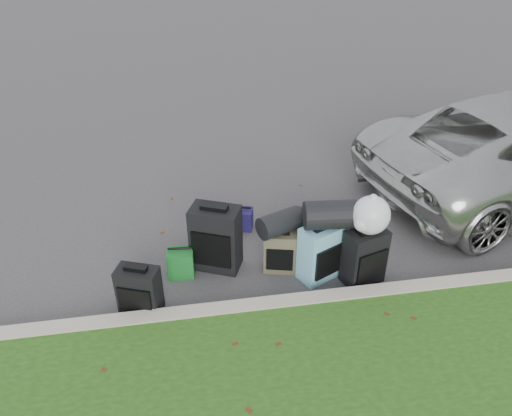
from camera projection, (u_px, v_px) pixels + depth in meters
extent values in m
plane|color=#383535|center=(267.00, 254.00, 6.14)|extent=(120.00, 120.00, 0.00)
cube|color=#9E937F|center=(284.00, 305.00, 5.26)|extent=(120.00, 0.18, 0.15)
cube|color=black|center=(139.00, 290.00, 5.18)|extent=(0.49, 0.37, 0.54)
cube|color=black|center=(216.00, 238.00, 5.73)|extent=(0.64, 0.52, 0.79)
cube|color=#3C3927|center=(280.00, 251.00, 5.76)|extent=(0.42, 0.31, 0.51)
cube|color=teal|center=(321.00, 252.00, 5.61)|extent=(0.55, 0.46, 0.67)
cube|color=black|center=(364.00, 257.00, 5.54)|extent=(0.51, 0.39, 0.67)
cube|color=#166622|center=(181.00, 263.00, 5.72)|extent=(0.31, 0.26, 0.33)
cube|color=#1E164E|center=(242.00, 219.00, 6.53)|extent=(0.31, 0.27, 0.28)
cylinder|color=black|center=(280.00, 223.00, 5.56)|extent=(0.56, 0.44, 0.26)
cylinder|color=black|center=(330.00, 215.00, 5.35)|extent=(0.59, 0.37, 0.32)
sphere|color=silver|center=(371.00, 215.00, 5.26)|extent=(0.41, 0.41, 0.41)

